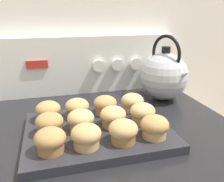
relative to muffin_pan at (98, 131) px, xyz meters
The scene contains 16 objects.
wall_back 0.51m from the muffin_pan, 87.51° to the left, with size 8.00×0.05×2.40m.
control_panel 0.37m from the muffin_pan, 86.75° to the left, with size 0.74×0.07×0.22m.
muffin_pan is the anchor object (origin of this frame).
muffin_r0_c0 0.15m from the muffin_pan, 145.51° to the right, with size 0.07×0.07×0.05m.
muffin_r0_c1 0.10m from the muffin_pan, 117.25° to the right, with size 0.07×0.07×0.05m.
muffin_r0_c2 0.10m from the muffin_pan, 63.33° to the right, with size 0.07×0.07×0.05m.
muffin_r0_c3 0.15m from the muffin_pan, 34.12° to the right, with size 0.07×0.07×0.05m.
muffin_r1_c0 0.12m from the muffin_pan, behind, with size 0.07×0.07×0.05m.
muffin_r1_c1 0.06m from the muffin_pan, behind, with size 0.07×0.07×0.05m.
muffin_r1_c2 0.06m from the muffin_pan, ahead, with size 0.07×0.07×0.05m.
muffin_r1_c3 0.13m from the muffin_pan, ahead, with size 0.07×0.07×0.05m.
muffin_r2_c0 0.15m from the muffin_pan, 146.85° to the left, with size 0.07×0.07×0.05m.
muffin_r2_c1 0.10m from the muffin_pan, 117.49° to the left, with size 0.07×0.07×0.05m.
muffin_r2_c2 0.10m from the muffin_pan, 63.98° to the left, with size 0.07×0.07×0.05m.
muffin_r2_c3 0.15m from the muffin_pan, 32.94° to the left, with size 0.07×0.07×0.05m.
tea_kettle 0.36m from the muffin_pan, 35.05° to the left, with size 0.17×0.20×0.23m.
Camera 1 is at (-0.13, -0.26, 1.20)m, focal length 38.00 mm.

